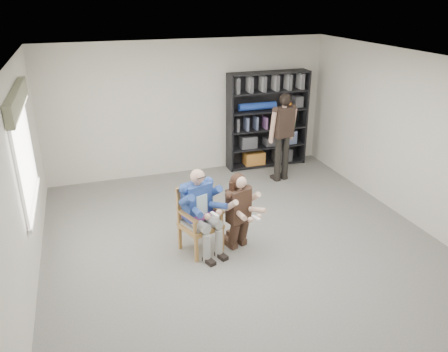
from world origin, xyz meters
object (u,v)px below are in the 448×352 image
object	(u,v)px
seated_man	(200,211)
bookshelf	(267,120)
kneeling_woman	(240,212)
standing_man	(283,138)
armchair	(200,220)

from	to	relation	value
seated_man	bookshelf	xyz separation A→B (m)	(2.37, 2.97, 0.39)
kneeling_woman	bookshelf	size ratio (longest dim) A/B	0.58
bookshelf	standing_man	world-z (taller)	bookshelf
kneeling_woman	armchair	bearing A→B (deg)	149.17
armchair	kneeling_woman	bearing A→B (deg)	-30.83
standing_man	seated_man	bearing A→B (deg)	-149.35
armchair	bookshelf	world-z (taller)	bookshelf
armchair	standing_man	distance (m)	3.14
kneeling_woman	bookshelf	world-z (taller)	bookshelf
armchair	kneeling_woman	xyz separation A→B (m)	(0.58, -0.12, 0.10)
seated_man	bookshelf	size ratio (longest dim) A/B	0.63
seated_man	kneeling_woman	size ratio (longest dim) A/B	1.09
seated_man	bookshelf	bearing A→B (deg)	32.30
armchair	seated_man	bearing A→B (deg)	-172.57
standing_man	bookshelf	bearing A→B (deg)	75.85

